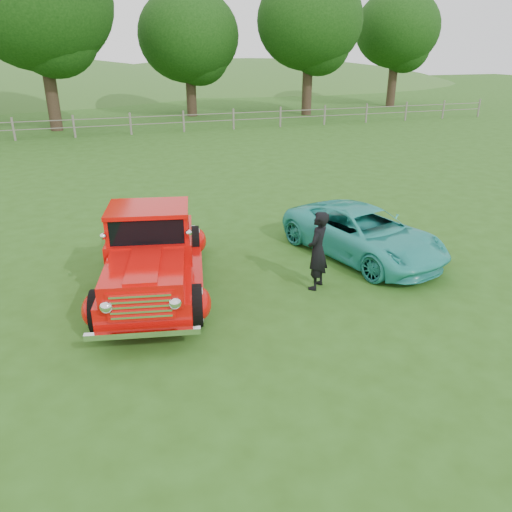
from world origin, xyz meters
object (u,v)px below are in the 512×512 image
object	(u,v)px
tree_near_east	(188,36)
man	(318,251)
red_pickup	(152,253)
teal_sedan	(363,233)
tree_far_east	(398,29)
tree_near_west	(38,2)
tree_mid_east	(310,21)

from	to	relation	value
tree_near_east	man	world-z (taller)	tree_near_east
red_pickup	teal_sedan	xyz separation A→B (m)	(4.89, 0.18, -0.22)
red_pickup	teal_sedan	world-z (taller)	red_pickup
teal_sedan	tree_near_east	bearing A→B (deg)	71.08
tree_near_east	tree_far_east	bearing A→B (deg)	3.37
tree_near_west	tree_mid_east	world-z (taller)	tree_near_west
tree_near_west	red_pickup	size ratio (longest dim) A/B	1.99
red_pickup	tree_near_east	bearing A→B (deg)	88.23
tree_far_east	man	distance (m)	35.81
tree_near_east	red_pickup	world-z (taller)	tree_near_east
man	red_pickup	bearing A→B (deg)	-61.61
tree_near_west	tree_mid_east	xyz separation A→B (m)	(17.00, 2.00, -0.62)
tree_near_east	red_pickup	bearing A→B (deg)	-103.81
tree_near_west	tree_near_east	world-z (taller)	tree_near_west
tree_near_east	teal_sedan	bearing A→B (deg)	-93.71
tree_near_east	man	bearing A→B (deg)	-97.10
tree_near_west	teal_sedan	world-z (taller)	tree_near_west
tree_mid_east	teal_sedan	distance (m)	27.18
tree_far_east	teal_sedan	size ratio (longest dim) A/B	2.14
tree_near_west	man	xyz separation A→B (m)	(5.52, -23.94, -5.98)
tree_near_east	teal_sedan	world-z (taller)	tree_near_east
man	tree_near_east	bearing A→B (deg)	-141.06
red_pickup	man	bearing A→B (deg)	-5.60
tree_near_west	red_pickup	bearing A→B (deg)	-84.09
tree_mid_east	red_pickup	xyz separation A→B (m)	(-14.62, -24.94, -5.38)
tree_near_west	man	distance (m)	25.28
tree_near_east	tree_mid_east	world-z (taller)	tree_mid_east
tree_near_west	red_pickup	distance (m)	23.83
tree_near_east	man	size ratio (longest dim) A/B	5.12
red_pickup	man	xyz separation A→B (m)	(3.14, -1.00, 0.02)
tree_near_east	tree_mid_east	size ratio (longest dim) A/B	0.88
tree_mid_east	red_pickup	distance (m)	29.40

